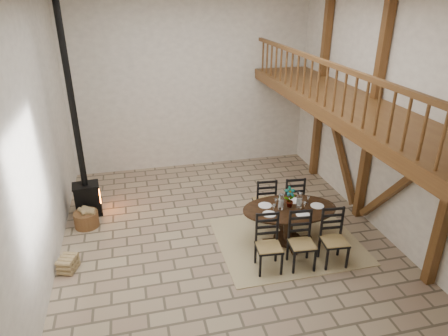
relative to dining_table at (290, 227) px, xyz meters
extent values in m
plane|color=#9C8768|center=(-1.29, 0.76, -0.44)|extent=(8.00, 8.00, 0.00)
cube|color=white|center=(-1.29, 4.76, 2.06)|extent=(7.00, 0.02, 5.00)
cube|color=white|center=(-1.29, -3.24, 2.06)|extent=(7.00, 0.02, 5.00)
cube|color=white|center=(-4.79, 0.76, 2.06)|extent=(0.02, 8.00, 5.00)
cube|color=white|center=(2.21, 0.76, 2.06)|extent=(0.02, 8.00, 5.00)
cube|color=brown|center=(2.09, 0.76, 2.06)|extent=(0.18, 0.18, 5.00)
cube|color=brown|center=(2.09, 3.26, 2.06)|extent=(0.18, 0.18, 5.00)
cube|color=brown|center=(2.09, -0.49, 0.96)|extent=(0.14, 2.16, 2.54)
cube|color=brown|center=(2.09, 2.01, 0.96)|extent=(0.14, 2.16, 2.54)
cube|color=brown|center=(2.09, 0.76, 2.36)|extent=(0.20, 7.80, 0.20)
cube|color=brown|center=(1.41, 0.76, 2.41)|extent=(1.60, 7.80, 0.12)
cube|color=brown|center=(0.71, 0.76, 2.31)|extent=(0.18, 7.80, 0.22)
cube|color=brown|center=(0.71, 0.76, 3.31)|extent=(0.09, 7.60, 0.09)
cube|color=brown|center=(0.71, 0.76, 2.89)|extent=(0.06, 7.60, 0.86)
cube|color=tan|center=(0.01, 0.12, -0.43)|extent=(3.00, 2.50, 0.02)
ellipsoid|color=black|center=(0.01, 0.12, 0.36)|extent=(2.11, 1.39, 0.04)
cylinder|color=black|center=(0.01, 0.12, -0.05)|extent=(0.20, 0.20, 0.75)
cylinder|color=black|center=(0.01, 0.12, -0.39)|extent=(0.62, 0.62, 0.06)
cube|color=tan|center=(-0.73, -0.70, 0.08)|extent=(0.53, 0.51, 0.04)
cube|color=black|center=(-0.73, -0.70, -0.19)|extent=(0.50, 0.50, 0.51)
cube|color=black|center=(-0.71, -0.49, 0.39)|extent=(0.42, 0.08, 0.66)
cube|color=tan|center=(-0.07, -0.76, 0.08)|extent=(0.53, 0.51, 0.04)
cube|color=black|center=(-0.07, -0.76, -0.19)|extent=(0.50, 0.50, 0.51)
cube|color=black|center=(-0.05, -0.55, 0.39)|extent=(0.42, 0.08, 0.66)
cube|color=tan|center=(0.59, -0.82, 0.08)|extent=(0.53, 0.51, 0.04)
cube|color=black|center=(0.59, -0.82, -0.19)|extent=(0.50, 0.50, 0.51)
cube|color=black|center=(0.61, -0.61, 0.39)|extent=(0.42, 0.08, 0.66)
cube|color=tan|center=(-0.24, 1.03, 0.08)|extent=(0.53, 0.51, 0.04)
cube|color=black|center=(-0.24, 1.03, -0.19)|extent=(0.50, 0.50, 0.51)
cube|color=black|center=(-0.26, 0.82, 0.39)|extent=(0.42, 0.08, 0.66)
cube|color=tan|center=(0.42, 0.97, 0.08)|extent=(0.53, 0.51, 0.04)
cube|color=black|center=(0.42, 0.97, -0.19)|extent=(0.50, 0.50, 0.51)
cube|color=black|center=(0.40, 0.76, 0.39)|extent=(0.42, 0.08, 0.66)
cube|color=white|center=(0.01, 0.12, 0.39)|extent=(1.61, 0.91, 0.01)
cube|color=white|center=(0.01, 0.12, 0.47)|extent=(1.02, 0.42, 0.18)
cylinder|color=white|center=(-0.19, 0.14, 0.55)|extent=(0.12, 0.12, 0.34)
cylinder|color=white|center=(0.21, 0.10, 0.55)|extent=(0.12, 0.12, 0.34)
cylinder|color=silver|center=(-0.19, 0.14, 0.46)|extent=(0.06, 0.06, 0.16)
cylinder|color=silver|center=(0.21, 0.10, 0.46)|extent=(0.06, 0.06, 0.16)
imported|color=#4C723F|center=(0.02, 0.18, 0.62)|extent=(0.26, 0.19, 0.46)
cube|color=black|center=(-4.28, 2.37, -0.40)|extent=(0.66, 0.53, 0.10)
cube|color=black|center=(-4.28, 2.37, -0.02)|extent=(0.61, 0.48, 0.67)
cube|color=#FF590C|center=(-3.99, 2.40, -0.02)|extent=(0.05, 0.27, 0.27)
cube|color=black|center=(-4.28, 2.37, 0.34)|extent=(0.65, 0.52, 0.04)
cylinder|color=black|center=(-4.28, 2.37, 2.46)|extent=(0.14, 0.14, 4.20)
cylinder|color=brown|center=(-4.30, 1.79, -0.26)|extent=(0.55, 0.55, 0.36)
cube|color=tan|center=(-4.30, 1.79, -0.04)|extent=(0.30, 0.30, 0.11)
cube|color=tan|center=(-4.54, 0.20, -0.29)|extent=(0.42, 0.49, 0.31)
camera|label=1|loc=(-3.06, -6.67, 4.63)|focal=32.00mm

